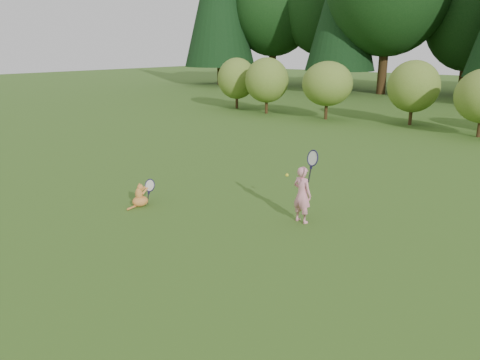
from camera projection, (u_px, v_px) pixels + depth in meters
The scene contains 5 objects.
ground at pixel (204, 224), 8.67m from camera, with size 100.00×100.00×0.00m, color #335518.
shrub_row at pixel (438, 94), 17.91m from camera, with size 28.00×3.00×2.80m, color #567023, non-canonical shape.
child at pixel (302, 193), 8.59m from camera, with size 0.61×0.38×1.60m.
cat at pixel (140, 194), 9.57m from camera, with size 0.39×0.70×0.64m.
tennis_ball at pixel (287, 175), 9.40m from camera, with size 0.06×0.06×0.06m.
Camera 1 is at (5.67, -5.83, 3.18)m, focal length 35.00 mm.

